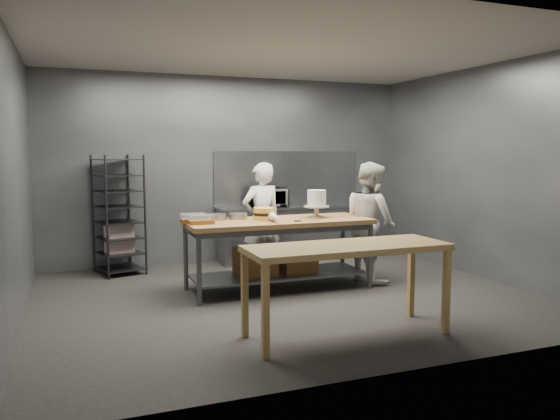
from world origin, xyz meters
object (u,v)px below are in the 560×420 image
at_px(near_counter, 347,253).
at_px(chef_right, 370,222).
at_px(frosted_cake_stand, 317,200).
at_px(work_table, 277,246).
at_px(speed_rack, 119,216).
at_px(chef_behind, 262,220).
at_px(layer_cake, 264,214).
at_px(microwave, 270,197).

xyz_separation_m(near_counter, chef_right, (1.38, 1.92, 0.01)).
distance_m(chef_right, frosted_cake_stand, 0.88).
bearing_deg(work_table, speed_rack, 136.87).
distance_m(near_counter, chef_right, 2.37).
xyz_separation_m(near_counter, speed_rack, (-1.84, 3.63, 0.04)).
relative_size(near_counter, chef_behind, 1.22).
distance_m(work_table, chef_behind, 0.83).
xyz_separation_m(chef_behind, layer_cake, (-0.24, -0.78, 0.18)).
bearing_deg(layer_cake, near_counter, -84.69).
distance_m(speed_rack, microwave, 2.40).
bearing_deg(speed_rack, frosted_cake_stand, -35.19).
relative_size(work_table, speed_rack, 1.37).
xyz_separation_m(microwave, layer_cake, (-0.73, -1.78, -0.05)).
bearing_deg(near_counter, chef_behind, 88.78).
height_order(near_counter, layer_cake, layer_cake).
xyz_separation_m(chef_behind, frosted_cake_stand, (0.51, -0.78, 0.33)).
height_order(microwave, frosted_cake_stand, frosted_cake_stand).
relative_size(work_table, chef_behind, 1.46).
height_order(speed_rack, chef_right, speed_rack).
relative_size(work_table, layer_cake, 9.07).
bearing_deg(chef_behind, chef_right, 139.77).
xyz_separation_m(work_table, chef_behind, (0.07, 0.79, 0.25)).
distance_m(speed_rack, frosted_cake_stand, 2.96).
relative_size(chef_right, microwave, 3.05).
bearing_deg(speed_rack, chef_right, -27.87).
height_order(speed_rack, chef_behind, speed_rack).
height_order(chef_behind, microwave, chef_behind).
height_order(speed_rack, frosted_cake_stand, speed_rack).
height_order(near_counter, chef_behind, chef_behind).
bearing_deg(layer_cake, microwave, 67.81).
bearing_deg(chef_right, chef_behind, 55.61).
height_order(work_table, layer_cake, layer_cake).
bearing_deg(chef_behind, work_table, 75.36).
distance_m(microwave, layer_cake, 1.92).
xyz_separation_m(work_table, near_counter, (0.01, -1.91, 0.24)).
relative_size(work_table, frosted_cake_stand, 6.51).
distance_m(chef_right, microwave, 1.98).
xyz_separation_m(work_table, frosted_cake_stand, (0.58, 0.02, 0.58)).
bearing_deg(near_counter, microwave, 81.62).
relative_size(near_counter, frosted_cake_stand, 5.43).
relative_size(near_counter, microwave, 3.69).
distance_m(work_table, layer_cake, 0.46).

